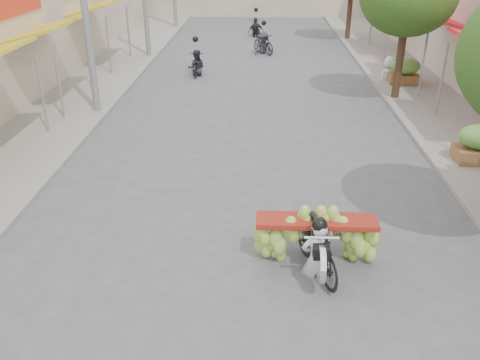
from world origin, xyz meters
name	(u,v)px	position (x,y,z in m)	size (l,w,h in m)	color
sidewalk_left	(80,88)	(-7.00, 15.00, 0.06)	(4.00, 60.00, 0.12)	gray
sidewalk_right	(429,92)	(7.00, 15.00, 0.06)	(4.00, 60.00, 0.12)	gray
produce_crate_far	(405,69)	(6.20, 16.00, 0.71)	(1.20, 0.88, 1.16)	brown
banana_motorbike	(317,237)	(1.38, 3.08, 0.68)	(2.25, 1.94, 2.00)	black
pedestrian	(391,57)	(5.76, 16.72, 1.06)	(1.08, 0.94, 1.88)	silver
bg_motorbike_a	(196,58)	(-2.54, 17.45, 0.75)	(0.80, 1.60, 1.95)	black
bg_motorbike_b	(264,38)	(0.44, 22.03, 0.83)	(1.42, 1.77, 1.95)	black
bg_motorbike_c	(256,23)	(-0.01, 26.99, 0.78)	(1.08, 1.81, 1.95)	black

